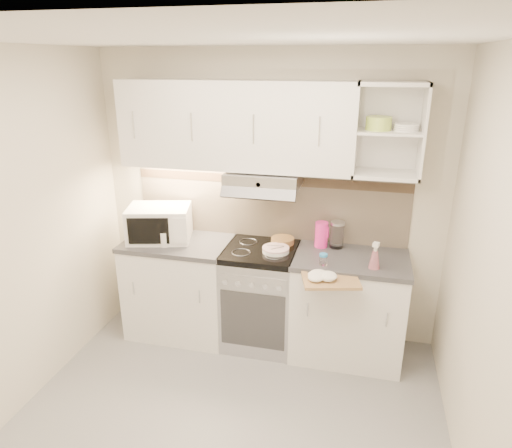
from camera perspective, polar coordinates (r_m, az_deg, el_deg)
name	(u,v)px	position (r m, az deg, el deg)	size (l,w,h in m)	color
ground	(224,430)	(3.45, -4.02, -24.27)	(3.00, 3.00, 0.00)	gray
room_shell	(236,188)	(2.93, -2.57, 4.57)	(3.04, 2.84, 2.52)	beige
base_cabinet_left	(181,288)	(4.26, -9.39, -7.94)	(0.90, 0.60, 0.86)	white
worktop_left	(178,243)	(4.07, -9.74, -2.33)	(0.92, 0.62, 0.04)	#47474C
base_cabinet_right	(347,308)	(3.97, 11.36, -10.30)	(0.90, 0.60, 0.86)	white
worktop_right	(351,259)	(3.76, 11.83, -4.37)	(0.92, 0.62, 0.04)	#47474C
electric_range	(261,296)	(4.04, 0.58, -8.97)	(0.60, 0.60, 0.90)	#B7B7BC
microwave	(159,223)	(4.08, -12.00, 0.10)	(0.61, 0.51, 0.30)	white
watering_can	(166,237)	(3.96, -11.23, -1.66)	(0.23, 0.12, 0.20)	silver
plate_stack	(276,250)	(3.77, 2.49, -3.22)	(0.22, 0.22, 0.05)	white
bread_loaf	(283,241)	(3.95, 3.34, -2.08)	(0.20, 0.20, 0.05)	olive
pink_pitcher	(321,235)	(3.88, 8.19, -1.31)	(0.12, 0.11, 0.22)	#FF2A9C
glass_jar	(337,235)	(3.88, 10.09, -1.32)	(0.12, 0.12, 0.23)	white
spice_jar	(323,259)	(3.56, 8.40, -4.38)	(0.06, 0.06, 0.09)	silver
spray_bottle	(375,257)	(3.57, 14.63, -4.04)	(0.09, 0.09, 0.23)	pink
cutting_board	(330,278)	(3.46, 9.21, -6.63)	(0.41, 0.37, 0.02)	#AC785A
dish_towel	(326,274)	(3.41, 8.70, -6.17)	(0.25, 0.21, 0.07)	white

